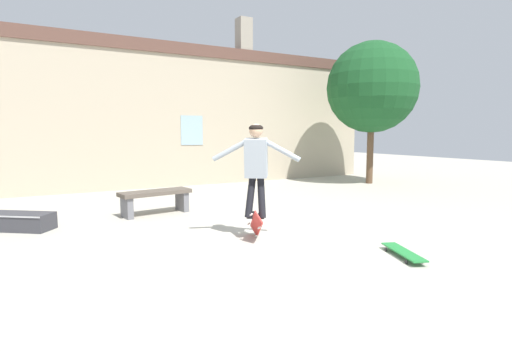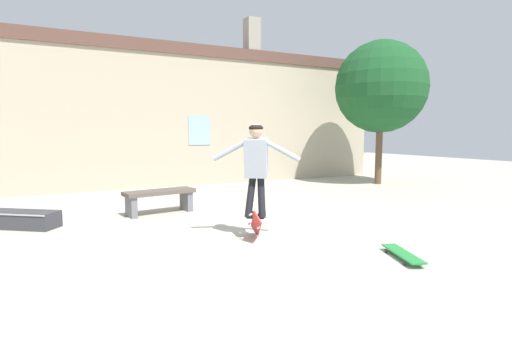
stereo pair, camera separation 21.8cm
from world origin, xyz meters
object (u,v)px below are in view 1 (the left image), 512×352
skate_ledge (8,221)px  skateboard_flipping (256,224)px  park_bench (156,198)px  tree_right (372,88)px  skater (256,162)px  skateboard_resting (403,252)px

skate_ledge → skateboard_flipping: skateboard_flipping is taller
park_bench → skateboard_flipping: 2.81m
tree_right → skate_ledge: tree_right is taller
skater → skateboard_flipping: 0.96m
tree_right → skateboard_resting: (-5.32, -5.91, -3.00)m
tree_right → park_bench: tree_right is taller
skateboard_flipping → skater: bearing=-4.9°
skater → skateboard_flipping: skater is taller
tree_right → skateboard_flipping: (-6.61, -4.19, -2.83)m
skater → skateboard_resting: 2.46m
tree_right → skateboard_flipping: size_ratio=6.03×
skater → skateboard_resting: bearing=-108.5°
skateboard_resting → skateboard_flipping: bearing=-122.4°
skater → skateboard_resting: skater is taller
tree_right → skater: bearing=-147.9°
skateboard_flipping → skate_ledge: bearing=74.7°
tree_right → skateboard_flipping: 8.32m
tree_right → skater: size_ratio=3.10×
skate_ledge → skateboard_flipping: bearing=-1.3°
park_bench → skateboard_resting: 4.90m
park_bench → skater: 2.89m
park_bench → skateboard_resting: (2.12, -4.41, -0.27)m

